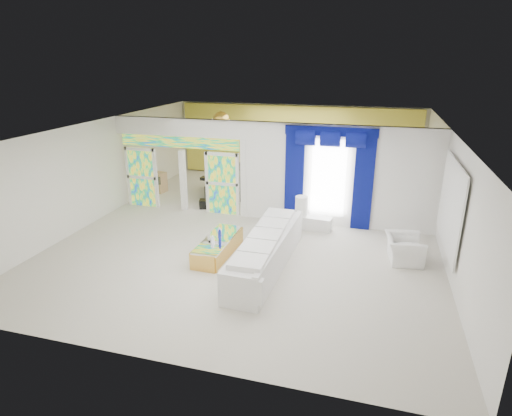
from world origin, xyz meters
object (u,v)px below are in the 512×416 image
(coffee_table, at_px, (218,247))
(grand_piano, at_px, (228,182))
(white_sofa, at_px, (267,252))
(console_table, at_px, (311,223))
(armchair, at_px, (404,249))

(coffee_table, height_order, grand_piano, grand_piano)
(grand_piano, bearing_deg, white_sofa, -79.62)
(white_sofa, height_order, grand_piano, grand_piano)
(console_table, xyz_separation_m, armchair, (2.52, -1.43, 0.12))
(white_sofa, height_order, armchair, white_sofa)
(coffee_table, bearing_deg, white_sofa, -12.53)
(white_sofa, bearing_deg, coffee_table, 169.98)
(white_sofa, height_order, console_table, white_sofa)
(coffee_table, distance_m, grand_piano, 5.15)
(white_sofa, height_order, coffee_table, white_sofa)
(console_table, bearing_deg, white_sofa, -104.01)
(armchair, relative_size, grand_piano, 0.53)
(console_table, relative_size, armchair, 1.22)
(armchair, bearing_deg, white_sofa, 104.39)
(console_table, xyz_separation_m, grand_piano, (-3.47, 2.57, 0.27))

